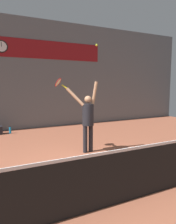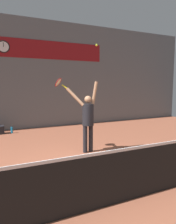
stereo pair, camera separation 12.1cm
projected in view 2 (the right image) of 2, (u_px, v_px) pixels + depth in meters
name	position (u px, v px, depth m)	size (l,w,h in m)	color
ground_plane	(88.00, 176.00, 4.88)	(18.00, 18.00, 0.00)	#9E563D
back_wall	(30.00, 74.00, 9.95)	(18.00, 0.10, 5.00)	slate
sponsor_banner	(29.00, 49.00, 9.75)	(7.22, 0.02, 0.83)	maroon
scoreboard_clock	(3.00, 47.00, 9.27)	(0.52, 0.05, 0.52)	white
court_net	(120.00, 175.00, 3.70)	(7.09, 0.07, 1.06)	#333333
tennis_player	(88.00, 117.00, 6.48)	(0.89, 0.54, 2.12)	black
tennis_racket	(59.00, 83.00, 6.45)	(0.39, 0.36, 0.32)	yellow
tennis_ball	(97.00, 45.00, 6.22)	(0.07, 0.07, 0.07)	#CCDB2D
water_bottle	(12.00, 130.00, 9.17)	(0.08, 0.08, 0.31)	#198CCC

